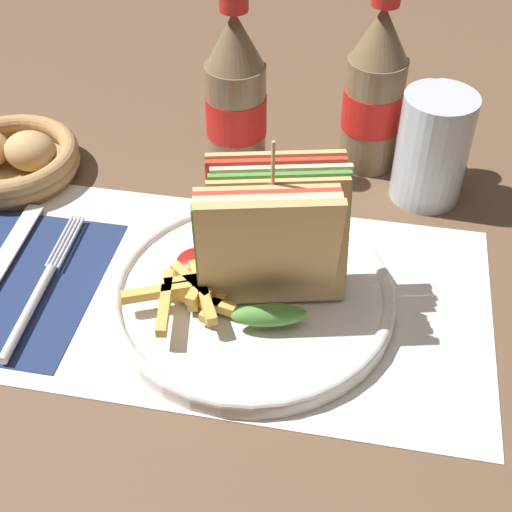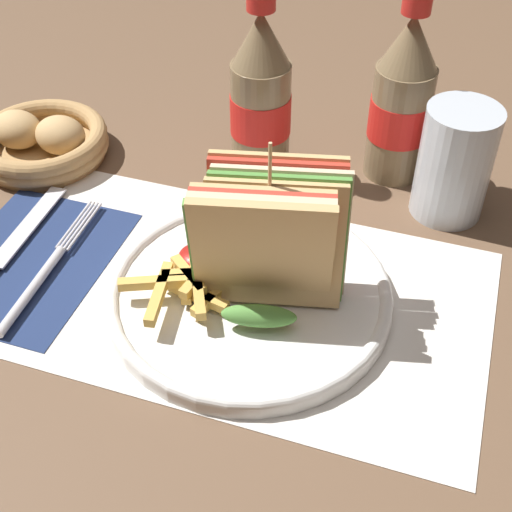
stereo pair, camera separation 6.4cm
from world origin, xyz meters
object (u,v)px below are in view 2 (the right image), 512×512
Objects in this scene: glass_near at (453,169)px; bread_basket at (42,141)px; coke_bottle_far at (402,102)px; coke_bottle_near at (261,99)px; club_sandwich at (269,241)px; knife at (5,255)px; plate_main at (249,294)px; fork at (42,275)px.

glass_near is 0.79× the size of bread_basket.
coke_bottle_far is 1.71× the size of glass_near.
coke_bottle_near is at bearing 13.41° from bread_basket.
club_sandwich is 0.76× the size of coke_bottle_near.
glass_near is at bearing 5.82° from bread_basket.
club_sandwich is 0.72× the size of knife.
coke_bottle_near is at bearing 105.34° from plate_main.
plate_main is at bearing -128.16° from glass_near.
coke_bottle_near is 0.21m from glass_near.
fork is at bearing -146.36° from glass_near.
knife is at bearing -175.37° from plate_main.
coke_bottle_near is 1.00× the size of coke_bottle_far.
knife is at bearing -71.48° from bread_basket.
glass_near reaches higher than bread_basket.
bread_basket is at bearing 153.83° from plate_main.
plate_main is 0.25m from knife.
fork is 0.29m from coke_bottle_near.
plate_main is 1.19× the size of knife.
club_sandwich reaches higher than bread_basket.
plate_main is 1.26× the size of coke_bottle_near.
fork is 0.21m from bread_basket.
glass_near reaches higher than fork.
knife is 1.44× the size of bread_basket.
coke_bottle_near is 1.71× the size of glass_near.
club_sandwich is 0.81× the size of fork.
club_sandwich is at bearing -70.10° from coke_bottle_near.
bread_basket reaches higher than fork.
bread_basket is (-0.32, 0.14, -0.06)m from club_sandwich.
club_sandwich is 0.25m from coke_bottle_far.
fork is 1.60× the size of glass_near.
club_sandwich is at bearing 15.40° from plate_main.
fork is at bearing -169.11° from club_sandwich.
coke_bottle_far is at bearing 43.07° from fork.
coke_bottle_far is (0.07, 0.24, 0.01)m from club_sandwich.
coke_bottle_far reaches higher than club_sandwich.
glass_near is at bearing 31.47° from fork.
knife is at bearing -151.70° from glass_near.
glass_near reaches higher than plate_main.
coke_bottle_far reaches higher than fork.
fork is 0.05m from knife.
glass_near is at bearing 26.13° from knife.
club_sandwich is 0.27m from knife.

